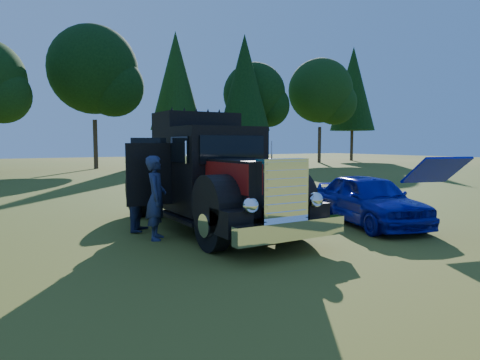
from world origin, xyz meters
name	(u,v)px	position (x,y,z in m)	size (l,w,h in m)	color
ground	(225,252)	(0.00, 0.00, 0.00)	(120.00, 120.00, 0.00)	#334C16
treeline	(12,66)	(-2.13, 27.89, 7.70)	(72.10, 25.54, 13.84)	#2D2116
diamond_t_truck	(211,179)	(0.83, 2.23, 1.28)	(3.38, 7.16, 3.00)	black
hotrod_coupe	(369,199)	(4.72, 0.53, 0.69)	(2.65, 4.42, 1.89)	#080EB1
spectator_near	(156,198)	(-0.80, 1.80, 0.96)	(0.70, 0.46, 1.92)	#1E2846
spectator_far	(142,194)	(-0.77, 2.88, 0.92)	(0.89, 0.70, 1.84)	#1A223D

